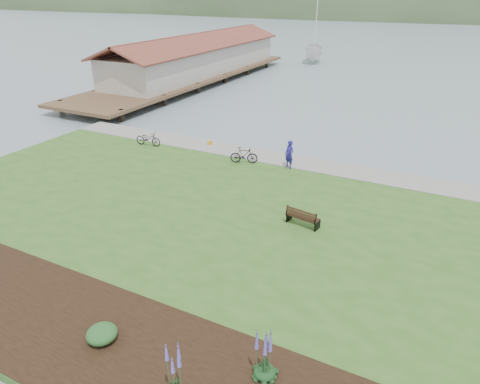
% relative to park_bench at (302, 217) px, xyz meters
% --- Properties ---
extents(ground, '(600.00, 600.00, 0.00)m').
position_rel_park_bench_xyz_m(ground, '(-3.02, 0.43, -0.85)').
color(ground, slate).
rests_on(ground, ground).
extents(lawn, '(34.00, 20.00, 0.40)m').
position_rel_park_bench_xyz_m(lawn, '(-3.02, -1.57, -0.65)').
color(lawn, '#2F591F').
rests_on(lawn, ground).
extents(shoreline_path, '(34.00, 2.20, 0.03)m').
position_rel_park_bench_xyz_m(shoreline_path, '(-3.02, 7.33, -0.44)').
color(shoreline_path, gray).
rests_on(shoreline_path, lawn).
extents(garden_bed, '(24.00, 4.40, 0.04)m').
position_rel_park_bench_xyz_m(garden_bed, '(-0.02, -9.37, -0.43)').
color(garden_bed, black).
rests_on(garden_bed, lawn).
extents(pier_pavilion, '(8.00, 36.00, 5.40)m').
position_rel_park_bench_xyz_m(pier_pavilion, '(-23.02, 27.95, 1.79)').
color(pier_pavilion, '#4C3826').
rests_on(pier_pavilion, ground).
extents(park_bench, '(1.55, 0.82, 0.92)m').
position_rel_park_bench_xyz_m(park_bench, '(0.00, 0.00, 0.00)').
color(park_bench, black).
rests_on(park_bench, lawn).
extents(person, '(0.85, 0.73, 1.98)m').
position_rel_park_bench_xyz_m(person, '(-3.02, 6.21, 0.53)').
color(person, navy).
rests_on(person, lawn).
extents(bicycle_a, '(0.84, 1.91, 0.97)m').
position_rel_park_bench_xyz_m(bicycle_a, '(-12.98, 5.64, 0.03)').
color(bicycle_a, black).
rests_on(bicycle_a, lawn).
extents(bicycle_b, '(1.04, 1.74, 1.01)m').
position_rel_park_bench_xyz_m(bicycle_b, '(-5.75, 5.68, 0.05)').
color(bicycle_b, black).
rests_on(bicycle_b, lawn).
extents(sailboat, '(13.91, 14.05, 29.85)m').
position_rel_park_bench_xyz_m(sailboat, '(-15.02, 47.65, -0.85)').
color(sailboat, silver).
rests_on(sailboat, ground).
extents(pannier, '(0.21, 0.30, 0.30)m').
position_rel_park_bench_xyz_m(pannier, '(-9.32, 7.63, -0.30)').
color(pannier, gold).
rests_on(pannier, lawn).
extents(echium_0, '(0.62, 0.62, 2.16)m').
position_rel_park_bench_xyz_m(echium_0, '(0.15, -10.07, 0.46)').
color(echium_0, '#133519').
rests_on(echium_0, garden_bed).
extents(echium_1, '(0.62, 0.62, 1.84)m').
position_rel_park_bench_xyz_m(echium_1, '(1.88, -8.37, 0.32)').
color(echium_1, '#133519').
rests_on(echium_1, garden_bed).
extents(shrub_0, '(0.94, 0.94, 0.47)m').
position_rel_park_bench_xyz_m(shrub_0, '(-3.06, -9.36, -0.18)').
color(shrub_0, '#1E4C21').
rests_on(shrub_0, garden_bed).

